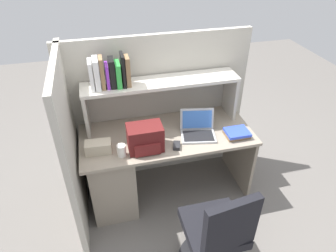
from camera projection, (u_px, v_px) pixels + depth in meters
ground_plane at (167, 189)px, 3.25m from camera, size 8.00×8.00×0.00m
desk at (128, 167)px, 2.95m from camera, size 1.60×0.70×0.73m
cubicle_partition_rear at (158, 109)px, 3.12m from camera, size 1.84×0.05×1.55m
cubicle_partition_left at (72, 147)px, 2.61m from camera, size 0.05×1.06×1.55m
overhead_hutch at (161, 90)px, 2.80m from camera, size 1.44×0.28×0.45m
reference_books_on_shelf at (109, 73)px, 2.58m from camera, size 0.34×0.17×0.28m
laptop at (198, 130)px, 2.80m from camera, size 0.35×0.31×0.22m
backpack at (145, 138)px, 2.60m from camera, size 0.30×0.23×0.23m
computer_mouse at (177, 146)px, 2.67m from camera, size 0.09×0.12×0.03m
paper_cup at (122, 150)px, 2.55m from camera, size 0.08×0.08×0.11m
tissue_box at (98, 147)px, 2.59m from camera, size 0.23×0.13×0.10m
desk_book_stack at (237, 133)px, 2.80m from camera, size 0.21×0.17×0.06m
office_chair at (216, 238)px, 2.30m from camera, size 0.52×0.52×0.93m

